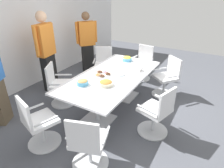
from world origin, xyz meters
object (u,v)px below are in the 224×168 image
office_chair_2 (167,79)px  snack_bowl_chips_yellow (127,59)px  office_chair_1 (157,114)px  plate_stack (120,74)px  snack_bowl_cookies (83,82)px  office_chair_5 (59,87)px  napkin_pile (138,69)px  conference_table (112,81)px  person_standing_2 (87,42)px  person_standing_1 (46,51)px  office_chair_0 (88,145)px  snack_bowl_pretzels (106,83)px  office_chair_4 (104,66)px  office_chair_6 (38,124)px  office_chair_3 (142,64)px  donut_platter (103,74)px

office_chair_2 → snack_bowl_chips_yellow: office_chair_2 is taller
office_chair_1 → plate_stack: 1.09m
snack_bowl_cookies → office_chair_5: bearing=76.6°
snack_bowl_chips_yellow → plate_stack: size_ratio=1.23×
office_chair_2 → napkin_pile: bearing=91.3°
conference_table → office_chair_1: size_ratio=2.64×
office_chair_5 → person_standing_2: bearing=166.9°
snack_bowl_chips_yellow → person_standing_1: bearing=120.3°
snack_bowl_chips_yellow → napkin_pile: 0.62m
person_standing_1 → conference_table: bearing=83.7°
office_chair_0 → snack_bowl_cookies: office_chair_0 is taller
conference_table → snack_bowl_pretzels: (-0.44, -0.13, 0.17)m
office_chair_0 → office_chair_4: same height
office_chair_4 → napkin_pile: office_chair_4 is taller
snack_bowl_cookies → plate_stack: bearing=-28.2°
office_chair_4 → office_chair_6: bearing=71.5°
person_standing_1 → office_chair_6: bearing=32.4°
conference_table → person_standing_2: person_standing_2 is taller
snack_bowl_chips_yellow → napkin_pile: (-0.42, -0.46, -0.02)m
person_standing_1 → snack_bowl_chips_yellow: size_ratio=8.37×
person_standing_2 → snack_bowl_pretzels: size_ratio=6.84×
conference_table → office_chair_6: bearing=164.0°
conference_table → snack_bowl_cookies: (-0.63, 0.25, 0.18)m
person_standing_1 → snack_bowl_chips_yellow: (0.95, -1.63, -0.19)m
office_chair_1 → office_chair_5: (-0.10, 2.15, 0.00)m
office_chair_6 → napkin_pile: (2.03, -0.80, 0.38)m
office_chair_3 → office_chair_5: bearing=72.0°
office_chair_6 → person_standing_2: bearing=129.1°
office_chair_3 → snack_bowl_chips_yellow: bearing=92.0°
office_chair_5 → snack_bowl_chips_yellow: office_chair_5 is taller
office_chair_1 → donut_platter: size_ratio=2.83×
person_standing_1 → office_chair_2: bearing=106.2°
office_chair_6 → donut_platter: office_chair_6 is taller
snack_bowl_cookies → donut_platter: size_ratio=0.66×
office_chair_1 → office_chair_5: 2.15m
office_chair_1 → plate_stack: bearing=82.5°
snack_bowl_pretzels → plate_stack: snack_bowl_pretzels is taller
office_chair_6 → snack_bowl_cookies: size_ratio=4.29×
conference_table → office_chair_5: (-0.44, 1.06, -0.22)m
snack_bowl_pretzels → office_chair_1: bearing=-83.8°
office_chair_5 → office_chair_6: size_ratio=1.00×
office_chair_2 → donut_platter: bearing=88.3°
office_chair_4 → snack_bowl_chips_yellow: 0.87m
office_chair_1 → plate_stack: office_chair_1 is taller
donut_platter → plate_stack: (0.17, -0.31, -0.00)m
office_chair_0 → snack_bowl_pretzels: office_chair_0 is taller
person_standing_2 → donut_platter: bearing=83.8°
snack_bowl_pretzels → person_standing_2: bearing=44.2°
person_standing_2 → conference_table: bearing=88.8°
office_chair_4 → snack_bowl_cookies: size_ratio=4.29×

